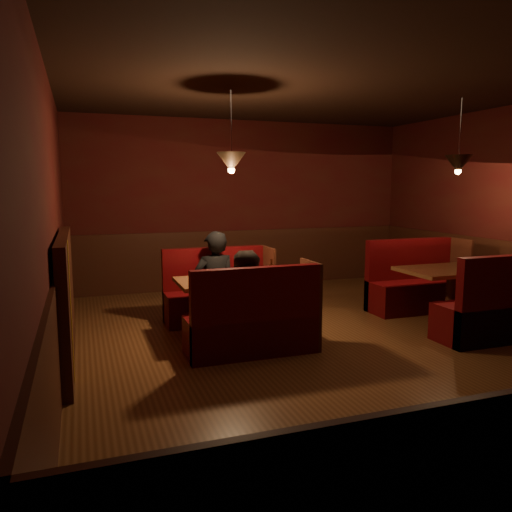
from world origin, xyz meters
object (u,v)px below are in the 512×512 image
object	(u,v)px
main_bench_far	(219,298)
diner_b	(250,286)
main_bench_near	(255,326)
second_bench_near	(500,313)
second_table	(452,283)
diner_a	(215,264)
second_bench_far	(415,288)
main_table	(233,292)

from	to	relation	value
main_bench_far	diner_b	xyz separation A→B (m)	(-0.02, -1.35, 0.42)
main_bench_near	second_bench_near	world-z (taller)	second_bench_near
second_table	diner_a	size ratio (longest dim) A/B	0.83
main_bench_near	diner_b	size ratio (longest dim) A/B	0.97
second_table	main_bench_far	bearing A→B (deg)	157.37
main_bench_far	second_bench_near	world-z (taller)	second_bench_near
second_bench_far	diner_b	bearing A→B (deg)	-161.53
main_bench_far	second_table	bearing A→B (deg)	-22.63
second_table	diner_a	bearing A→B (deg)	159.39
diner_a	diner_b	distance (m)	1.26
diner_a	diner_b	world-z (taller)	diner_a
second_bench_far	second_bench_near	size ratio (longest dim) A/B	1.00
main_table	second_table	bearing A→B (deg)	-8.86
main_bench_far	second_bench_far	size ratio (longest dim) A/B	0.99
main_bench_far	second_table	size ratio (longest dim) A/B	1.09
diner_a	main_table	bearing A→B (deg)	94.57
main_table	diner_b	world-z (taller)	diner_b
second_table	second_bench_far	xyz separation A→B (m)	(0.03, 0.77, -0.22)
main_bench_far	diner_b	world-z (taller)	diner_b
main_bench_far	main_bench_near	bearing A→B (deg)	-90.00
main_bench_near	diner_a	bearing A→B (deg)	93.00
main_bench_near	second_bench_near	xyz separation A→B (m)	(2.83, -0.48, 0.02)
main_bench_near	second_bench_far	xyz separation A→B (m)	(2.83, 1.06, 0.02)
main_table	main_bench_near	bearing A→B (deg)	-88.91
main_bench_far	second_bench_near	size ratio (longest dim) A/B	0.99
diner_a	second_table	bearing A→B (deg)	158.79
main_bench_far	diner_b	distance (m)	1.41
second_table	diner_b	xyz separation A→B (m)	(-2.82, -0.18, 0.19)
main_bench_far	second_bench_far	distance (m)	2.86
second_table	main_bench_near	bearing A→B (deg)	-174.05
main_table	diner_b	size ratio (longest dim) A/B	0.88
main_table	second_bench_near	size ratio (longest dim) A/B	0.90
main_bench_far	diner_a	size ratio (longest dim) A/B	0.91
main_bench_near	second_table	distance (m)	2.83
main_bench_far	main_bench_near	size ratio (longest dim) A/B	1.00
main_table	diner_a	world-z (taller)	diner_a
second_bench_near	diner_b	distance (m)	2.94
main_table	diner_b	bearing A→B (deg)	-90.26
second_bench_far	diner_a	distance (m)	2.95
main_bench_near	diner_b	bearing A→B (deg)	98.38
main_bench_near	second_bench_near	size ratio (longest dim) A/B	0.99
main_bench_near	second_bench_far	bearing A→B (deg)	20.60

